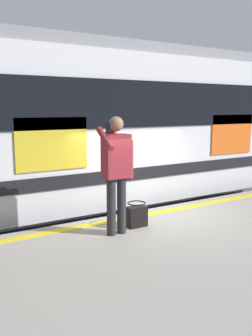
# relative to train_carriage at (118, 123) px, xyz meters

# --- Properties ---
(ground_plane) EXTENTS (26.96, 26.96, 0.00)m
(ground_plane) POSITION_rel_train_carriage_xyz_m (0.66, 2.00, -2.59)
(ground_plane) COLOR #3D3D3F
(platform) EXTENTS (17.98, 4.71, 1.03)m
(platform) POSITION_rel_train_carriage_xyz_m (0.66, 4.35, -2.07)
(platform) COLOR #9E998E
(platform) RESTS_ON ground
(safety_line) EXTENTS (17.62, 0.16, 0.01)m
(safety_line) POSITION_rel_train_carriage_xyz_m (0.66, 2.30, -1.55)
(safety_line) COLOR yellow
(safety_line) RESTS_ON platform
(track_rail_near) EXTENTS (23.37, 0.08, 0.16)m
(track_rail_near) POSITION_rel_train_carriage_xyz_m (0.66, 0.71, -2.51)
(track_rail_near) COLOR slate
(track_rail_near) RESTS_ON ground
(track_rail_far) EXTENTS (23.37, 0.08, 0.16)m
(track_rail_far) POSITION_rel_train_carriage_xyz_m (0.66, -0.72, -2.51)
(track_rail_far) COLOR slate
(track_rail_far) RESTS_ON ground
(train_carriage) EXTENTS (12.62, 3.09, 4.10)m
(train_carriage) POSITION_rel_train_carriage_xyz_m (0.00, 0.00, 0.00)
(train_carriage) COLOR silver
(train_carriage) RESTS_ON ground
(passenger) EXTENTS (0.57, 0.55, 1.79)m
(passenger) POSITION_rel_train_carriage_xyz_m (1.70, 2.87, -0.50)
(passenger) COLOR #262628
(passenger) RESTS_ON platform
(handbag) EXTENTS (0.33, 0.30, 0.40)m
(handbag) POSITION_rel_train_carriage_xyz_m (1.25, 2.75, -1.37)
(handbag) COLOR black
(handbag) RESTS_ON platform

